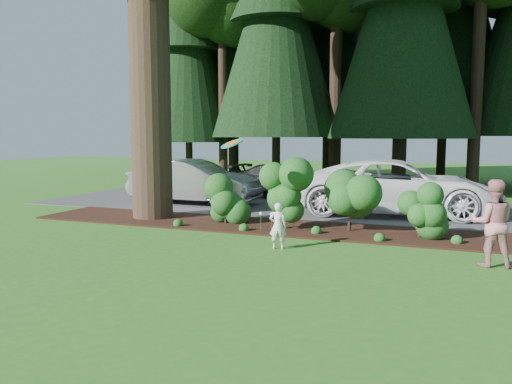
{
  "coord_description": "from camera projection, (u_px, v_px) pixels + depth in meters",
  "views": [
    {
      "loc": [
        4.01,
        -9.91,
        2.59
      ],
      "look_at": [
        -0.09,
        0.71,
        1.3
      ],
      "focal_mm": 35.0,
      "sensor_mm": 36.0,
      "label": 1
    }
  ],
  "objects": [
    {
      "name": "car_silver_wagon",
      "position": [
        194.0,
        182.0,
        18.84
      ],
      "size": [
        5.05,
        1.81,
        1.66
      ],
      "primitive_type": "imported",
      "rotation": [
        0.0,
        0.0,
        1.56
      ],
      "color": "#A6A6AB",
      "rests_on": "driveway"
    },
    {
      "name": "mulch_bed",
      "position": [
        292.0,
        228.0,
        13.92
      ],
      "size": [
        16.0,
        2.5,
        0.05
      ],
      "primitive_type": "cube",
      "color": "black",
      "rests_on": "ground"
    },
    {
      "name": "frisbee",
      "position": [
        232.0,
        143.0,
        11.86
      ],
      "size": [
        0.6,
        0.55,
        0.33
      ],
      "color": "teal",
      "rests_on": "ground"
    },
    {
      "name": "ground",
      "position": [
        248.0,
        254.0,
        10.91
      ],
      "size": [
        80.0,
        80.0,
        0.0
      ],
      "primitive_type": "plane",
      "color": "#28621C",
      "rests_on": "ground"
    },
    {
      "name": "shrub_row",
      "position": [
        318.0,
        202.0,
        13.45
      ],
      "size": [
        6.53,
        1.6,
        1.61
      ],
      "color": "#174B1A",
      "rests_on": "ground"
    },
    {
      "name": "lily_cluster",
      "position": [
        272.0,
        215.0,
        13.19
      ],
      "size": [
        0.69,
        0.09,
        0.57
      ],
      "color": "#174B1A",
      "rests_on": "ground"
    },
    {
      "name": "adult",
      "position": [
        492.0,
        223.0,
        9.85
      ],
      "size": [
        0.92,
        0.76,
        1.74
      ],
      "primitive_type": "imported",
      "rotation": [
        0.0,
        0.0,
        3.27
      ],
      "color": "#AF1727",
      "rests_on": "ground"
    },
    {
      "name": "car_white_suv",
      "position": [
        397.0,
        187.0,
        16.27
      ],
      "size": [
        6.69,
        3.59,
        1.79
      ],
      "primitive_type": "imported",
      "rotation": [
        0.0,
        0.0,
        1.67
      ],
      "color": "white",
      "rests_on": "driveway"
    },
    {
      "name": "child",
      "position": [
        278.0,
        226.0,
        11.4
      ],
      "size": [
        0.44,
        0.34,
        1.07
      ],
      "primitive_type": "imported",
      "rotation": [
        0.0,
        0.0,
        3.37
      ],
      "color": "white",
      "rests_on": "ground"
    },
    {
      "name": "driveway",
      "position": [
        326.0,
        208.0,
        17.86
      ],
      "size": [
        22.0,
        6.0,
        0.03
      ],
      "primitive_type": "cube",
      "color": "#38383A",
      "rests_on": "ground"
    },
    {
      "name": "car_dark_suv",
      "position": [
        286.0,
        181.0,
        20.73
      ],
      "size": [
        4.97,
        2.57,
        1.38
      ],
      "primitive_type": "imported",
      "rotation": [
        0.0,
        0.0,
        1.43
      ],
      "color": "black",
      "rests_on": "driveway"
    }
  ]
}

